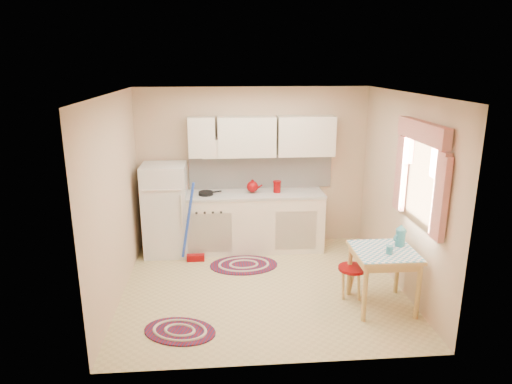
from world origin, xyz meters
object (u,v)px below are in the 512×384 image
fridge (166,210)px  base_cabinets (250,222)px  table (382,279)px  stool (351,283)px

fridge → base_cabinets: fridge is taller
table → base_cabinets: bearing=127.5°
base_cabinets → table: 2.39m
base_cabinets → fridge: bearing=-177.8°
fridge → stool: size_ratio=3.33×
fridge → table: (2.74, -1.84, -0.34)m
fridge → table: 3.32m
table → stool: bearing=144.2°
fridge → stool: (2.43, -1.62, -0.49)m
fridge → table: bearing=-33.9°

